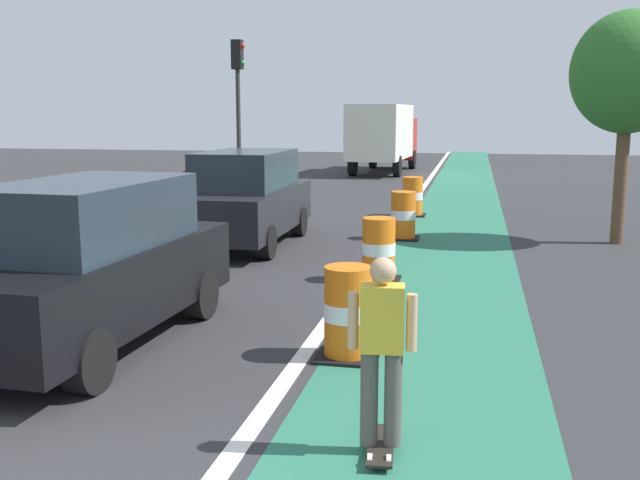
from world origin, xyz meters
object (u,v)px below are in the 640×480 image
traffic_barrel_mid (379,250)px  traffic_light_corner (238,92)px  delivery_truck_down_block (384,134)px  pedestrian_crossing (196,195)px  pedestrian_waiting (191,192)px  parked_suv_second (247,198)px  street_tree_sidewalk (628,74)px  traffic_barrel_front (348,313)px  traffic_barrel_back (403,216)px  parked_suv_nearest (89,263)px  traffic_barrel_far (412,197)px  skateboarder_on_lane (382,349)px

traffic_barrel_mid → traffic_light_corner: 12.21m
delivery_truck_down_block → pedestrian_crossing: 18.57m
traffic_light_corner → pedestrian_crossing: bearing=-82.8°
delivery_truck_down_block → pedestrian_waiting: bearing=-98.7°
parked_suv_second → delivery_truck_down_block: (0.46, 20.23, 0.81)m
traffic_barrel_mid → pedestrian_crossing: pedestrian_crossing is taller
delivery_truck_down_block → street_tree_sidewalk: 19.88m
traffic_barrel_front → traffic_barrel_back: size_ratio=1.00×
parked_suv_nearest → street_tree_sidewalk: 12.08m
parked_suv_nearest → traffic_barrel_back: bearing=70.6°
traffic_light_corner → pedestrian_waiting: (0.34, -5.00, -2.64)m
traffic_barrel_far → pedestrian_waiting: (-5.39, -2.90, 0.33)m
traffic_barrel_mid → pedestrian_waiting: 7.66m
parked_suv_nearest → delivery_truck_down_block: 27.29m
pedestrian_waiting → traffic_barrel_far: bearing=28.3°
street_tree_sidewalk → parked_suv_second: bearing=-166.5°
skateboarder_on_lane → pedestrian_crossing: skateboarder_on_lane is taller
pedestrian_crossing → pedestrian_waiting: size_ratio=1.00×
pedestrian_crossing → pedestrian_waiting: (-0.38, 0.64, 0.00)m
parked_suv_nearest → parked_suv_second: (-0.23, 7.04, 0.00)m
traffic_light_corner → pedestrian_crossing: (0.71, -5.64, -2.64)m
parked_suv_nearest → pedestrian_crossing: parked_suv_nearest is taller
skateboarder_on_lane → traffic_barrel_far: size_ratio=1.55×
parked_suv_second → delivery_truck_down_block: size_ratio=0.60×
delivery_truck_down_block → parked_suv_second: bearing=-91.3°
delivery_truck_down_block → traffic_light_corner: 13.23m
traffic_barrel_mid → delivery_truck_down_block: delivery_truck_down_block is taller
pedestrian_crossing → parked_suv_second: bearing=-44.1°
traffic_barrel_far → delivery_truck_down_block: bearing=100.2°
traffic_barrel_back → traffic_light_corner: (-5.85, 5.99, 2.97)m
parked_suv_nearest → street_tree_sidewalk: street_tree_sidewalk is taller
parked_suv_nearest → traffic_barrel_far: bearing=76.9°
parked_suv_second → delivery_truck_down_block: 20.25m
traffic_barrel_far → street_tree_sidewalk: (4.79, -3.48, 3.14)m
traffic_barrel_front → pedestrian_waiting: bearing=121.3°
traffic_barrel_back → street_tree_sidewalk: bearing=5.1°
traffic_light_corner → pedestrian_crossing: size_ratio=3.17×
delivery_truck_down_block → traffic_barrel_back: bearing=-81.6°
traffic_barrel_front → traffic_barrel_far: bearing=91.3°
traffic_barrel_back → street_tree_sidewalk: 5.64m
parked_suv_nearest → pedestrian_waiting: bearing=104.7°
pedestrian_crossing → traffic_barrel_mid: bearing=-42.2°
traffic_barrel_mid → delivery_truck_down_block: (-2.78, 23.06, 1.31)m
traffic_barrel_far → delivery_truck_down_block: 15.15m
pedestrian_crossing → traffic_light_corner: bearing=97.2°
traffic_light_corner → street_tree_sidewalk: traffic_light_corner is taller
traffic_barrel_far → pedestrian_waiting: 6.13m
skateboarder_on_lane → parked_suv_nearest: 4.44m
skateboarder_on_lane → delivery_truck_down_block: bearing=97.0°
skateboarder_on_lane → street_tree_sidewalk: size_ratio=0.34×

